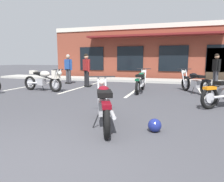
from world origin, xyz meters
TOP-DOWN VIEW (x-y plane):
  - ground_plane at (0.00, 3.62)m, footprint 80.00×80.00m
  - sidewalk_kerb at (0.00, 11.16)m, footprint 22.00×1.80m
  - brick_storefront_building at (0.00, 15.38)m, footprint 14.65×6.89m
  - painted_stall_lines at (0.00, 7.56)m, footprint 11.28×4.80m
  - motorcycle_foreground_classic at (0.34, 2.01)m, footprint 1.12×1.99m
  - motorcycle_red_sportbike at (-3.79, 5.68)m, footprint 2.11×0.69m
  - motorcycle_silver_naked at (0.30, 6.73)m, footprint 0.66×2.11m
  - motorcycle_green_cafe_racer at (2.47, 7.04)m, footprint 1.24×1.93m
  - person_in_black_shirt at (-2.60, 7.52)m, footprint 0.53×0.45m
  - person_in_shorts_foreground at (-4.21, 8.55)m, footprint 0.60×0.36m
  - person_by_back_row at (3.63, 9.52)m, footprint 0.37×0.60m
  - helmet_on_pavement at (1.41, 1.91)m, footprint 0.26×0.26m

SIDE VIEW (x-z plane):
  - ground_plane at x=0.00m, z-range 0.00..0.00m
  - painted_stall_lines at x=0.00m, z-range 0.00..0.01m
  - sidewalk_kerb at x=0.00m, z-range 0.00..0.14m
  - helmet_on_pavement at x=1.41m, z-range 0.00..0.26m
  - motorcycle_foreground_classic at x=0.34m, z-range -0.03..0.95m
  - motorcycle_silver_naked at x=0.30m, z-range -0.03..0.95m
  - motorcycle_green_cafe_racer at x=2.47m, z-range -0.03..0.95m
  - motorcycle_red_sportbike at x=-3.79m, z-range 0.04..1.02m
  - person_in_black_shirt at x=-2.60m, z-range 0.11..1.79m
  - person_in_shorts_foreground at x=-4.21m, z-range 0.11..1.79m
  - person_by_back_row at x=3.63m, z-range 0.11..1.79m
  - brick_storefront_building at x=0.00m, z-range 0.00..3.76m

